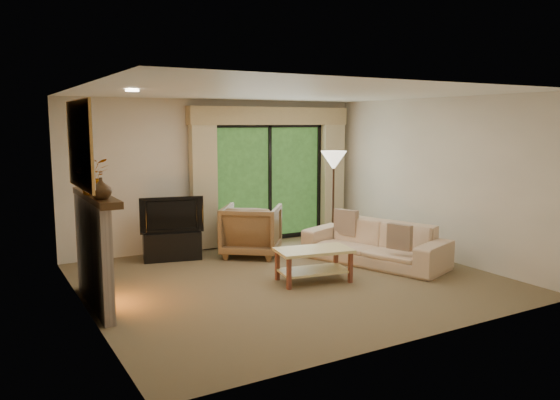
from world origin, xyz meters
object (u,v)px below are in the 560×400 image
armchair (251,230)px  coffee_table (314,265)px  media_console (172,245)px  sofa (375,243)px

armchair → coffee_table: size_ratio=0.91×
armchair → coffee_table: (0.06, -1.79, -0.19)m
media_console → coffee_table: 2.55m
armchair → sofa: bearing=172.8°
armchair → coffee_table: bearing=129.9°
sofa → coffee_table: (-1.37, -0.35, -0.10)m
armchair → sofa: (1.44, -1.44, -0.10)m
armchair → sofa: 2.04m
media_console → armchair: (1.24, -0.40, 0.20)m
media_console → coffee_table: size_ratio=0.88×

